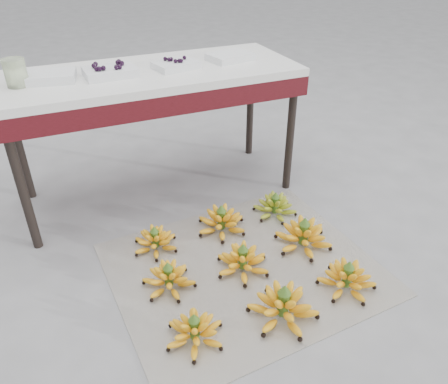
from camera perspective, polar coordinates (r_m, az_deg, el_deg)
name	(u,v)px	position (r m, az deg, el deg)	size (l,w,h in m)	color
ground	(238,283)	(2.13, 1.89, -11.80)	(60.00, 60.00, 0.00)	slate
newspaper_mat	(244,269)	(2.20, 2.61, -9.98)	(1.25, 1.05, 0.01)	silver
bunch_front_left	(195,331)	(1.86, -3.85, -17.69)	(0.25, 0.25, 0.15)	yellow
bunch_front_center	(283,306)	(1.95, 7.72, -14.59)	(0.34, 0.34, 0.19)	yellow
bunch_front_right	(347,279)	(2.14, 15.75, -10.87)	(0.27, 0.27, 0.16)	yellow
bunch_mid_left	(169,279)	(2.08, -7.22, -11.17)	(0.30, 0.30, 0.15)	yellow
bunch_mid_center	(243,261)	(2.15, 2.46, -9.02)	(0.29, 0.29, 0.16)	yellow
bunch_mid_right	(303,236)	(2.33, 10.32, -5.72)	(0.31, 0.31, 0.18)	yellow
bunch_back_left	(155,241)	(2.31, -8.95, -6.35)	(0.26, 0.26, 0.14)	yellow
bunch_back_center	(221,222)	(2.41, -0.34, -3.91)	(0.34, 0.34, 0.17)	yellow
bunch_back_right	(275,207)	(2.56, 6.66, -1.93)	(0.30, 0.30, 0.15)	olive
vendor_table	(152,86)	(2.53, -9.40, 13.52)	(1.63, 0.65, 0.78)	black
tray_far_left	(48,77)	(2.45, -21.99, 13.80)	(0.30, 0.24, 0.04)	silver
tray_left	(110,71)	(2.43, -14.64, 15.00)	(0.27, 0.20, 0.07)	silver
tray_right	(176,65)	(2.51, -6.31, 16.20)	(0.26, 0.21, 0.06)	silver
tray_far_right	(230,57)	(2.66, 0.80, 17.26)	(0.28, 0.23, 0.04)	silver
glass_jar	(16,73)	(2.41, -25.57, 13.88)	(0.11, 0.11, 0.13)	#E2F6C4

